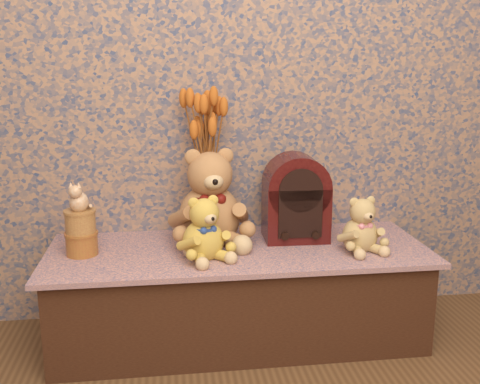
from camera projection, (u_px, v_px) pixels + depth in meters
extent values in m
cube|color=#384B73|center=(229.00, 13.00, 2.25)|extent=(3.00, 0.10, 2.60)
cube|color=navy|center=(238.00, 293.00, 2.24)|extent=(1.50, 0.57, 0.39)
cylinder|color=tan|center=(206.00, 217.00, 2.31)|extent=(0.13, 0.13, 0.18)
cylinder|color=#B29434|center=(82.00, 244.00, 2.11)|extent=(0.16, 0.16, 0.09)
cylinder|color=#DBB85F|center=(80.00, 222.00, 2.09)|extent=(0.13, 0.13, 0.09)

